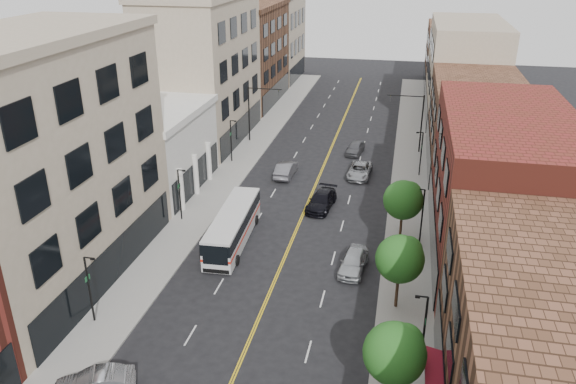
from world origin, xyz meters
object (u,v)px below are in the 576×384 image
Objects in this scene: car_lane_behind at (286,169)px; car_lane_c at (355,148)px; city_bus at (233,225)px; car_angle_b at (95,384)px; car_lane_b at (360,170)px; car_lane_a at (321,201)px; car_parked_far at (354,261)px.

car_lane_c is at bearing -125.75° from car_lane_behind.
car_angle_b is at bearing -100.05° from city_bus.
city_bus is 19.32m from car_angle_b.
city_bus is at bearing -100.17° from car_lane_c.
car_lane_c is (10.61, 44.25, -0.01)m from car_angle_b.
car_lane_c is (-1.21, 7.53, 0.01)m from car_lane_b.
car_lane_c is (1.71, 16.56, -0.04)m from car_lane_a.
city_bus reaches higher than car_lane_behind.
car_lane_behind is at bearing 148.88° from car_angle_b.
car_parked_far is 20.79m from car_lane_behind.
car_lane_c is at bearing 101.28° from car_parked_far.
car_parked_far is at bearing 116.48° from car_angle_b.
car_parked_far is (13.20, 16.66, 0.05)m from car_angle_b.
car_parked_far reaches higher than car_lane_c.
car_angle_b reaches higher than car_lane_b.
car_lane_behind is at bearing -119.41° from car_lane_c.
car_lane_c is at bearing 90.83° from car_lane_a.
car_lane_c is (-2.59, 27.59, -0.06)m from car_parked_far.
car_lane_a is at bearing -104.91° from car_lane_b.
car_angle_b is 1.05× the size of car_lane_c.
car_parked_far is (10.74, -2.49, -0.86)m from city_bus.
city_bus is at bearing 147.56° from car_angle_b.
car_lane_b is (8.13, 1.57, -0.09)m from car_lane_behind.
car_parked_far is at bearing 118.69° from car_lane_behind.
car_lane_behind is 0.92× the size of car_lane_a.
car_lane_b is at bearing 137.03° from car_angle_b.
car_parked_far is 11.85m from car_lane_a.
car_lane_c is at bearing 141.40° from car_angle_b.
car_angle_b is at bearing -104.82° from car_lane_b.
car_lane_b is at bearing -167.60° from car_lane_behind.
car_lane_c reaches higher than car_lane_b.
car_lane_c is at bearing 69.28° from city_bus.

